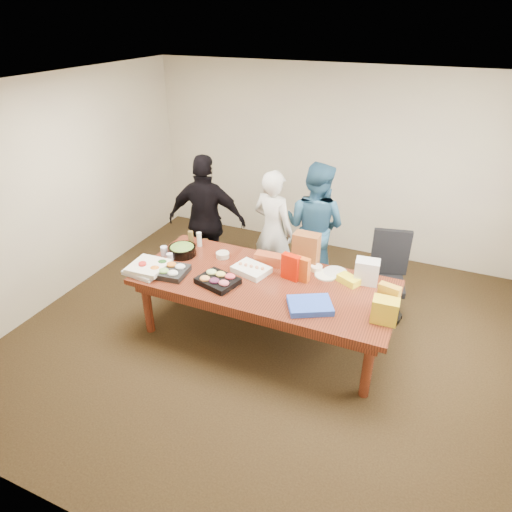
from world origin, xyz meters
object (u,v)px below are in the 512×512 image
at_px(conference_table, 264,308).
at_px(sheet_cake, 251,270).
at_px(salad_bowl, 182,251).
at_px(person_center, 273,231).
at_px(office_chair, 384,280).
at_px(person_right, 315,227).

bearing_deg(conference_table, sheet_cake, 153.53).
relative_size(sheet_cake, salad_bowl, 1.16).
bearing_deg(sheet_cake, salad_bowl, -166.96).
height_order(person_center, sheet_cake, person_center).
xyz_separation_m(conference_table, office_chair, (1.16, 0.90, 0.14)).
bearing_deg(conference_table, person_right, 82.71).
xyz_separation_m(conference_table, salad_bowl, (-1.11, 0.14, 0.43)).
height_order(office_chair, person_center, person_center).
height_order(conference_table, sheet_cake, sheet_cake).
bearing_deg(person_center, person_right, -140.54).
bearing_deg(person_center, office_chair, -171.59).
xyz_separation_m(sheet_cake, salad_bowl, (-0.92, 0.04, 0.02)).
bearing_deg(sheet_cake, person_center, 112.97).
xyz_separation_m(office_chair, person_right, (-0.99, 0.39, 0.34)).
xyz_separation_m(conference_table, sheet_cake, (-0.20, 0.10, 0.41)).
xyz_separation_m(person_center, sheet_cake, (0.13, -0.97, -0.02)).
bearing_deg(office_chair, sheet_cake, -161.77).
bearing_deg(sheet_cake, conference_table, -10.84).
bearing_deg(person_right, conference_table, 93.47).
relative_size(conference_table, sheet_cake, 7.37).
distance_m(conference_table, person_right, 1.39).
distance_m(conference_table, office_chair, 1.47).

